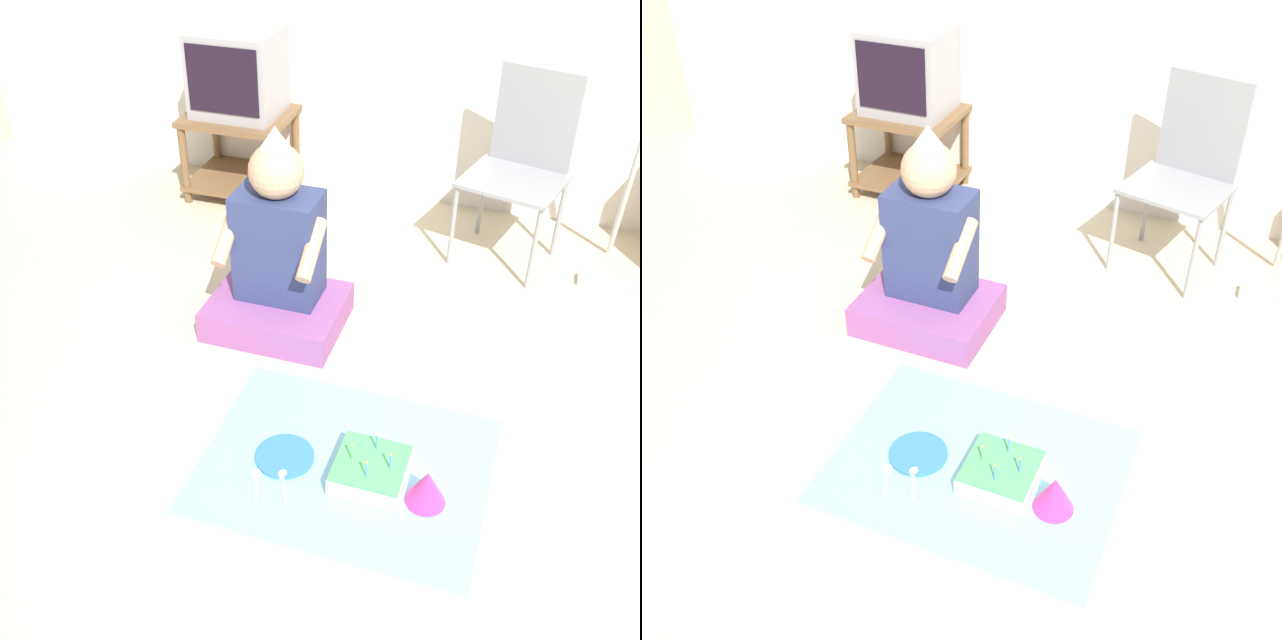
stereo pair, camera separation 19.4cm
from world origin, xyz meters
TOP-DOWN VIEW (x-y plane):
  - ground_plane at (0.00, 0.00)m, footprint 16.00×16.00m
  - tv_stand at (-1.41, 1.94)m, footprint 0.58×0.48m
  - tv at (-1.41, 1.95)m, footprint 0.46×0.39m
  - folding_chair at (0.15, 1.75)m, footprint 0.54×0.51m
  - dust_mop at (0.66, 1.66)m, footprint 0.28×0.37m
  - person_seated at (-0.75, 0.80)m, footprint 0.58×0.47m
  - party_cloth at (-0.22, 0.07)m, footprint 1.03×0.80m
  - birthday_cake at (-0.11, 0.03)m, footprint 0.25×0.25m
  - party_hat_blue at (0.09, -0.01)m, footprint 0.14×0.14m
  - paper_plate at (-0.44, 0.02)m, footprint 0.22×0.22m
  - plastic_spoon_near at (-0.41, -0.07)m, footprint 0.07×0.14m
  - plastic_spoon_far at (-0.50, -0.10)m, footprint 0.07×0.14m

SIDE VIEW (x-z plane):
  - ground_plane at x=0.00m, z-range 0.00..0.00m
  - party_cloth at x=-0.22m, z-range 0.00..0.01m
  - paper_plate at x=-0.44m, z-range 0.01..0.02m
  - plastic_spoon_near at x=-0.41m, z-range 0.01..0.02m
  - plastic_spoon_far at x=-0.50m, z-range 0.01..0.02m
  - birthday_cake at x=-0.11m, z-range -0.03..0.12m
  - party_hat_blue at x=0.09m, z-range 0.01..0.15m
  - tv_stand at x=-1.41m, z-range 0.05..0.53m
  - person_seated at x=-0.75m, z-range -0.15..0.77m
  - dust_mop at x=0.66m, z-range -0.26..0.97m
  - folding_chair at x=0.15m, z-range 0.06..0.99m
  - tv at x=-1.41m, z-range 0.48..0.93m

